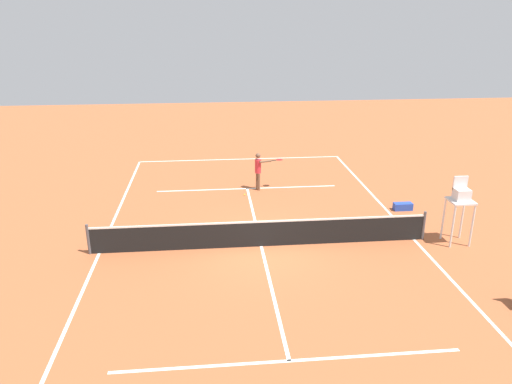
{
  "coord_description": "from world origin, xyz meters",
  "views": [
    {
      "loc": [
        1.69,
        15.31,
        7.61
      ],
      "look_at": [
        -0.15,
        -3.35,
        0.8
      ],
      "focal_mm": 34.34,
      "sensor_mm": 36.0,
      "label": 1
    }
  ],
  "objects": [
    {
      "name": "court_lines",
      "position": [
        0.0,
        0.0,
        0.0
      ],
      "size": [
        11.15,
        22.09,
        0.01
      ],
      "color": "white",
      "rests_on": "ground"
    },
    {
      "name": "tennis_net",
      "position": [
        0.0,
        0.0,
        0.5
      ],
      "size": [
        11.75,
        0.1,
        1.07
      ],
      "color": "#4C4C51",
      "rests_on": "ground"
    },
    {
      "name": "player_serving",
      "position": [
        -0.53,
        -5.88,
        1.04
      ],
      "size": [
        1.33,
        0.52,
        1.74
      ],
      "rotation": [
        0.0,
        0.0,
        1.88
      ],
      "color": "brown",
      "rests_on": "ground"
    },
    {
      "name": "equipment_bag",
      "position": [
        -6.19,
        -2.79,
        0.15
      ],
      "size": [
        0.76,
        0.32,
        0.3
      ],
      "primitive_type": "cube",
      "color": "#2647B7",
      "rests_on": "ground"
    },
    {
      "name": "umpire_chair",
      "position": [
        -6.87,
        0.34,
        1.61
      ],
      "size": [
        0.8,
        0.8,
        2.41
      ],
      "color": "silver",
      "rests_on": "ground"
    },
    {
      "name": "ground_plane",
      "position": [
        0.0,
        0.0,
        0.0
      ],
      "size": [
        60.0,
        60.0,
        0.0
      ],
      "primitive_type": "plane",
      "color": "#AD5933"
    },
    {
      "name": "tennis_ball",
      "position": [
        0.19,
        -5.17,
        0.03
      ],
      "size": [
        0.07,
        0.07,
        0.07
      ],
      "primitive_type": "sphere",
      "color": "#CCE033",
      "rests_on": "ground"
    }
  ]
}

